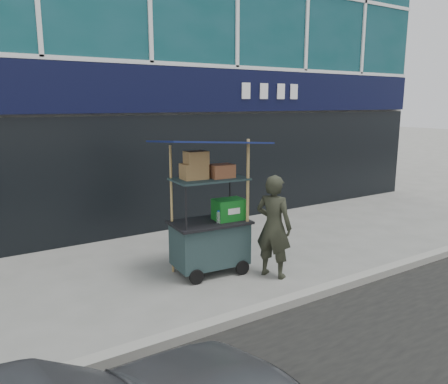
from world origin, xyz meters
TOP-DOWN VIEW (x-y plane):
  - ground at (0.00, 0.00)m, footprint 80.00×80.00m
  - curb at (0.00, -0.20)m, footprint 80.00×0.18m
  - vendor_cart at (-0.18, 1.38)m, footprint 1.67×1.24m
  - vendor_man at (0.54, 0.72)m, footprint 0.59×0.69m

SIDE VIEW (x-z plane):
  - ground at x=0.00m, z-range 0.00..0.00m
  - curb at x=0.00m, z-range 0.00..0.12m
  - vendor_cart at x=-0.18m, z-range -0.32..1.83m
  - vendor_man at x=0.54m, z-range 0.00..1.59m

